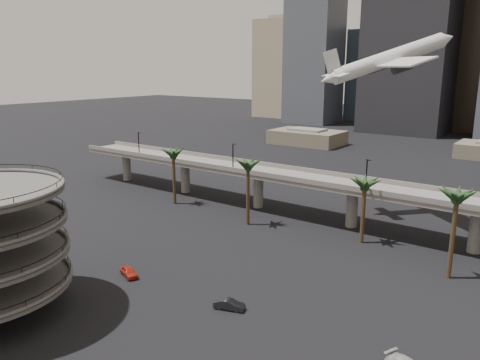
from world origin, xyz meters
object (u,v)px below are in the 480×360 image
Objects in this scene: airborne_jet at (388,59)px; car_a at (129,272)px; car_b at (229,304)px; overpass at (303,182)px.

airborne_jet reaches higher than car_a.
car_b is at bearing -139.22° from airborne_jet.
car_a is (-6.54, -40.81, -6.64)m from overpass.
airborne_jet reaches higher than overpass.
overpass is 31.95× the size of car_b.
airborne_jet is at bearing 2.46° from car_a.
airborne_jet is at bearing 51.73° from overpass.
overpass is 41.86m from car_a.
car_b is (18.09, 1.13, -0.03)m from car_a.
airborne_jet is 62.18m from car_b.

